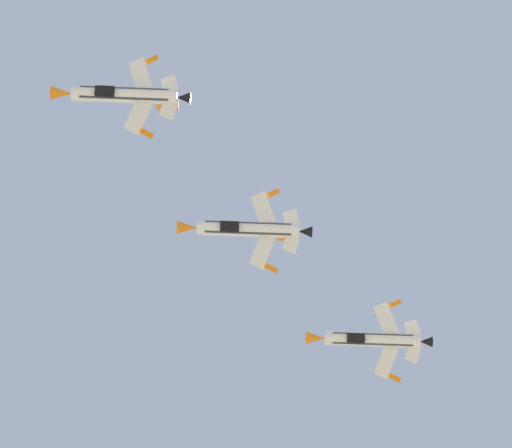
# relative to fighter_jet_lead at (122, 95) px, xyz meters

# --- Properties ---
(fighter_jet_lead) EXTENTS (15.72, 7.48, 7.52)m
(fighter_jet_lead) POSITION_rel_fighter_jet_lead_xyz_m (0.00, 0.00, 0.00)
(fighter_jet_lead) COLOR white
(fighter_jet_left_wing) EXTENTS (15.72, 7.52, 7.47)m
(fighter_jet_left_wing) POSITION_rel_fighter_jet_lead_xyz_m (10.16, 18.36, -3.05)
(fighter_jet_left_wing) COLOR white
(fighter_jet_right_wing) EXTENTS (15.72, 8.24, 6.67)m
(fighter_jet_right_wing) POSITION_rel_fighter_jet_lead_xyz_m (21.52, 38.16, -0.56)
(fighter_jet_right_wing) COLOR white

